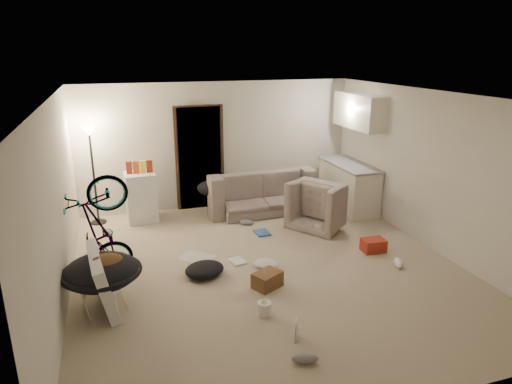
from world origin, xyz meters
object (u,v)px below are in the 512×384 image
object	(u,v)px
sofa	(259,195)
drink_case_b	(373,245)
floor_lamp	(91,154)
mini_fridge	(141,197)
armchair	(325,208)
saucer_chair	(102,278)
juicer	(264,308)
tv_box	(103,280)
bicycle	(102,251)
drink_case_a	(267,280)
kitchen_counter	(349,187)

from	to	relation	value
sofa	drink_case_b	bearing A→B (deg)	113.05
floor_lamp	mini_fridge	distance (m)	1.17
armchair	saucer_chair	xyz separation A→B (m)	(-3.87, -1.76, 0.10)
drink_case_b	juicer	size ratio (longest dim) A/B	1.47
tv_box	saucer_chair	bearing A→B (deg)	-95.87
mini_fridge	juicer	bearing A→B (deg)	-75.36
bicycle	sofa	bearing A→B (deg)	-56.67
sofa	drink_case_b	distance (m)	2.71
floor_lamp	drink_case_b	distance (m)	5.11
bicycle	drink_case_a	world-z (taller)	bicycle
bicycle	tv_box	xyz separation A→B (m)	(0.00, -0.75, -0.05)
sofa	bicycle	xyz separation A→B (m)	(-2.97, -2.07, 0.10)
sofa	drink_case_a	world-z (taller)	sofa
tv_box	juicer	bearing A→B (deg)	-30.02
kitchen_counter	drink_case_a	size ratio (longest dim) A/B	3.97
armchair	mini_fridge	distance (m)	3.41
saucer_chair	drink_case_b	xyz separation A→B (m)	(4.10, 0.44, -0.31)
kitchen_counter	bicycle	world-z (taller)	kitchen_counter
floor_lamp	drink_case_b	world-z (taller)	floor_lamp
mini_fridge	drink_case_a	distance (m)	3.44
bicycle	drink_case_b	size ratio (longest dim) A/B	4.38
floor_lamp	drink_case_b	bearing A→B (deg)	-32.31
tv_box	juicer	distance (m)	2.04
saucer_chair	drink_case_a	xyz separation A→B (m)	(2.10, -0.12, -0.30)
saucer_chair	drink_case_b	distance (m)	4.13
bicycle	drink_case_a	bearing A→B (deg)	-115.83
kitchen_counter	tv_box	size ratio (longest dim) A/B	1.39
kitchen_counter	saucer_chair	xyz separation A→B (m)	(-4.73, -2.45, -0.03)
drink_case_b	armchair	bearing A→B (deg)	103.13
drink_case_a	drink_case_b	size ratio (longest dim) A/B	1.06
juicer	drink_case_a	bearing A→B (deg)	67.74
kitchen_counter	juicer	bearing A→B (deg)	-132.03
kitchen_counter	mini_fridge	xyz separation A→B (m)	(-4.04, 0.55, 0.02)
drink_case_a	juicer	bearing A→B (deg)	-140.72
kitchen_counter	armchair	world-z (taller)	kitchen_counter
bicycle	drink_case_a	xyz separation A→B (m)	(2.10, -0.95, -0.30)
juicer	drink_case_b	bearing A→B (deg)	27.99
sofa	tv_box	xyz separation A→B (m)	(-2.97, -2.82, 0.05)
saucer_chair	mini_fridge	bearing A→B (deg)	76.95
saucer_chair	drink_case_a	size ratio (longest dim) A/B	2.57
mini_fridge	tv_box	size ratio (longest dim) A/B	0.85
floor_lamp	kitchen_counter	distance (m)	4.95
tv_box	juicer	size ratio (longest dim) A/B	4.46
mini_fridge	drink_case_a	size ratio (longest dim) A/B	2.44
tv_box	drink_case_b	bearing A→B (deg)	-0.71
saucer_chair	juicer	world-z (taller)	saucer_chair
armchair	saucer_chair	distance (m)	4.25
mini_fridge	juicer	size ratio (longest dim) A/B	3.80
drink_case_b	kitchen_counter	bearing A→B (deg)	75.87
floor_lamp	juicer	distance (m)	4.48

